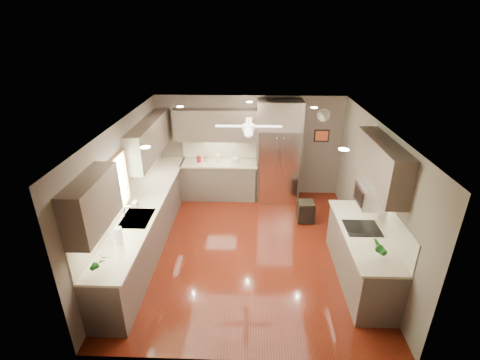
# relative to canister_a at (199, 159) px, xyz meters

# --- Properties ---
(floor) EXTENTS (5.00, 5.00, 0.00)m
(floor) POSITION_rel_canister_a_xyz_m (1.22, -2.18, -1.02)
(floor) COLOR #451109
(floor) RESTS_ON ground
(ceiling) EXTENTS (5.00, 5.00, 0.00)m
(ceiling) POSITION_rel_canister_a_xyz_m (1.22, -2.18, 1.48)
(ceiling) COLOR white
(ceiling) RESTS_ON ground
(wall_back) EXTENTS (4.50, 0.00, 4.50)m
(wall_back) POSITION_rel_canister_a_xyz_m (1.22, 0.32, 0.23)
(wall_back) COLOR brown
(wall_back) RESTS_ON ground
(wall_front) EXTENTS (4.50, 0.00, 4.50)m
(wall_front) POSITION_rel_canister_a_xyz_m (1.22, -4.68, 0.23)
(wall_front) COLOR brown
(wall_front) RESTS_ON ground
(wall_left) EXTENTS (0.00, 5.00, 5.00)m
(wall_left) POSITION_rel_canister_a_xyz_m (-1.03, -2.18, 0.23)
(wall_left) COLOR brown
(wall_left) RESTS_ON ground
(wall_right) EXTENTS (0.00, 5.00, 5.00)m
(wall_right) POSITION_rel_canister_a_xyz_m (3.47, -2.18, 0.23)
(wall_right) COLOR brown
(wall_right) RESTS_ON ground
(canister_a) EXTENTS (0.13, 0.13, 0.16)m
(canister_a) POSITION_rel_canister_a_xyz_m (0.00, 0.00, 0.00)
(canister_a) COLOR maroon
(canister_a) RESTS_ON back_run
(canister_b) EXTENTS (0.09, 0.09, 0.13)m
(canister_b) POSITION_rel_canister_a_xyz_m (0.17, 0.02, -0.01)
(canister_b) COLOR silver
(canister_b) RESTS_ON back_run
(canister_c) EXTENTS (0.13, 0.13, 0.18)m
(canister_c) POSITION_rel_canister_a_xyz_m (0.45, 0.05, 0.01)
(canister_c) COLOR beige
(canister_c) RESTS_ON back_run
(soap_bottle) EXTENTS (0.09, 0.09, 0.19)m
(soap_bottle) POSITION_rel_canister_a_xyz_m (-0.84, -2.32, 0.01)
(soap_bottle) COLOR white
(soap_bottle) RESTS_ON left_run
(potted_plant_left) EXTENTS (0.20, 0.16, 0.34)m
(potted_plant_left) POSITION_rel_canister_a_xyz_m (-0.75, -4.11, 0.09)
(potted_plant_left) COLOR #195719
(potted_plant_left) RESTS_ON left_run
(potted_plant_right) EXTENTS (0.20, 0.18, 0.31)m
(potted_plant_right) POSITION_rel_canister_a_xyz_m (3.14, -3.62, 0.07)
(potted_plant_right) COLOR #195719
(potted_plant_right) RESTS_ON right_run
(bowl) EXTENTS (0.30, 0.30, 0.06)m
(bowl) POSITION_rel_canister_a_xyz_m (0.88, -0.01, -0.05)
(bowl) COLOR beige
(bowl) RESTS_ON back_run
(left_run) EXTENTS (0.65, 4.70, 1.45)m
(left_run) POSITION_rel_canister_a_xyz_m (-0.74, -2.03, -0.54)
(left_run) COLOR #51423B
(left_run) RESTS_ON ground
(back_run) EXTENTS (1.85, 0.65, 1.45)m
(back_run) POSITION_rel_canister_a_xyz_m (0.49, 0.02, -0.54)
(back_run) COLOR #51423B
(back_run) RESTS_ON ground
(uppers) EXTENTS (4.50, 4.70, 0.95)m
(uppers) POSITION_rel_canister_a_xyz_m (0.47, -1.47, 0.85)
(uppers) COLOR #51423B
(uppers) RESTS_ON wall_left
(window) EXTENTS (0.05, 1.12, 0.92)m
(window) POSITION_rel_canister_a_xyz_m (-1.00, -2.68, 0.53)
(window) COLOR #BFF2B2
(window) RESTS_ON wall_left
(sink) EXTENTS (0.50, 0.70, 0.32)m
(sink) POSITION_rel_canister_a_xyz_m (-0.72, -2.68, -0.11)
(sink) COLOR silver
(sink) RESTS_ON left_run
(refrigerator) EXTENTS (1.06, 0.75, 2.45)m
(refrigerator) POSITION_rel_canister_a_xyz_m (1.92, -0.02, 0.17)
(refrigerator) COLOR silver
(refrigerator) RESTS_ON ground
(right_run) EXTENTS (0.70, 2.20, 1.45)m
(right_run) POSITION_rel_canister_a_xyz_m (3.15, -2.98, -0.54)
(right_run) COLOR #51423B
(right_run) RESTS_ON ground
(microwave) EXTENTS (0.43, 0.55, 0.34)m
(microwave) POSITION_rel_canister_a_xyz_m (3.24, -2.73, 0.46)
(microwave) COLOR silver
(microwave) RESTS_ON wall_right
(ceiling_fan) EXTENTS (1.18, 1.18, 0.32)m
(ceiling_fan) POSITION_rel_canister_a_xyz_m (1.22, -1.88, 1.31)
(ceiling_fan) COLOR white
(ceiling_fan) RESTS_ON ceiling
(recessed_lights) EXTENTS (2.84, 3.14, 0.01)m
(recessed_lights) POSITION_rel_canister_a_xyz_m (1.18, -1.78, 1.47)
(recessed_lights) COLOR white
(recessed_lights) RESTS_ON ceiling
(wall_clock) EXTENTS (0.30, 0.03, 0.30)m
(wall_clock) POSITION_rel_canister_a_xyz_m (2.97, 0.30, 1.03)
(wall_clock) COLOR white
(wall_clock) RESTS_ON wall_back
(framed_print) EXTENTS (0.36, 0.03, 0.30)m
(framed_print) POSITION_rel_canister_a_xyz_m (2.97, 0.30, 0.53)
(framed_print) COLOR black
(framed_print) RESTS_ON wall_back
(stool) EXTENTS (0.37, 0.37, 0.45)m
(stool) POSITION_rel_canister_a_xyz_m (2.49, -1.11, -0.78)
(stool) COLOR black
(stool) RESTS_ON ground
(paper_towel) EXTENTS (0.12, 0.12, 0.29)m
(paper_towel) POSITION_rel_canister_a_xyz_m (-0.74, -3.44, 0.06)
(paper_towel) COLOR white
(paper_towel) RESTS_ON left_run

